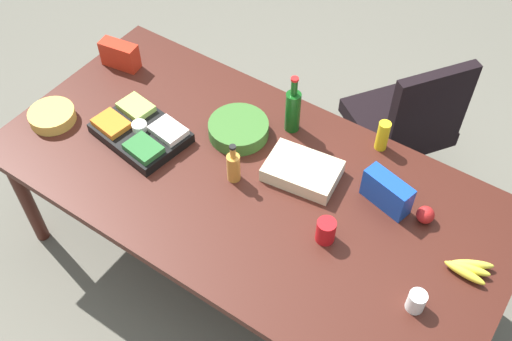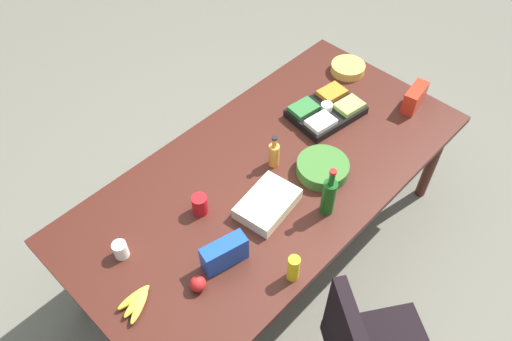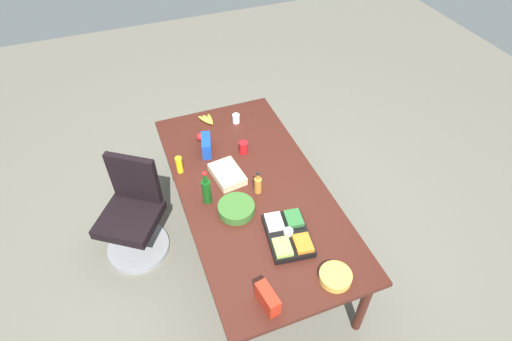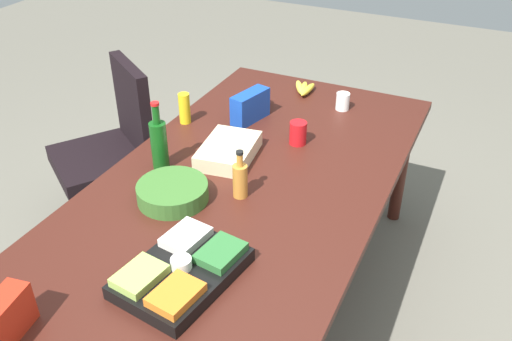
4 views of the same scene
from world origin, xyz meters
TOP-DOWN VIEW (x-y plane):
  - ground_plane at (0.00, 0.00)m, footprint 10.00×10.00m
  - conference_table at (0.00, 0.00)m, footprint 2.32×1.15m
  - office_chair at (0.34, 0.98)m, footprint 0.67×0.67m
  - chip_bag_blue at (0.56, 0.22)m, footprint 0.23×0.13m
  - paper_cup at (0.87, -0.16)m, footprint 0.08×0.08m
  - dressing_bottle at (-0.06, -0.03)m, footprint 0.07×0.07m
  - veggie_tray at (-0.57, -0.07)m, footprint 0.46×0.36m
  - apple_red at (0.74, 0.23)m, footprint 0.10×0.10m
  - banana_bunch at (0.98, 0.09)m, footprint 0.18×0.13m
  - sheet_cake at (0.19, 0.15)m, footprint 0.35×0.26m
  - chip_bag_red at (-1.00, 0.26)m, footprint 0.21×0.11m
  - red_solo_cup at (0.44, -0.08)m, footprint 0.08×0.08m
  - wine_bottle at (-0.01, 0.38)m, footprint 0.09×0.09m
  - mustard_bottle at (0.40, 0.50)m, footprint 0.07×0.07m
  - chip_bowl at (-0.99, -0.23)m, footprint 0.23×0.23m
  - salad_bowl at (-0.20, 0.20)m, footprint 0.34×0.34m

SIDE VIEW (x-z plane):
  - ground_plane at x=0.00m, z-range 0.00..0.00m
  - office_chair at x=0.34m, z-range -0.11..0.85m
  - conference_table at x=0.00m, z-range 0.31..1.05m
  - banana_bunch at x=0.98m, z-range 0.75..0.79m
  - chip_bowl at x=-0.99m, z-range 0.74..0.80m
  - sheet_cake at x=0.19m, z-range 0.74..0.81m
  - salad_bowl at x=-0.20m, z-range 0.74..0.81m
  - veggie_tray at x=-0.57m, z-range 0.74..0.82m
  - apple_red at x=0.74m, z-range 0.74..0.82m
  - paper_cup at x=0.87m, z-range 0.74..0.83m
  - red_solo_cup at x=0.44m, z-range 0.74..0.85m
  - chip_bag_red at x=-1.00m, z-range 0.74..0.88m
  - chip_bag_blue at x=0.56m, z-range 0.74..0.89m
  - mustard_bottle at x=0.40m, z-range 0.74..0.90m
  - dressing_bottle at x=-0.06m, z-range 0.72..0.93m
  - wine_bottle at x=-0.01m, z-range 0.71..1.02m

